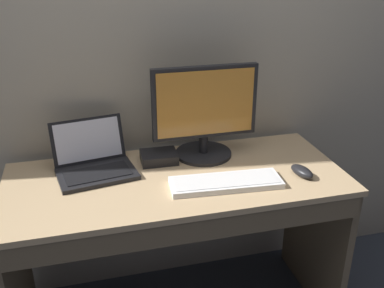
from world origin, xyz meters
TOP-DOWN VIEW (x-y plane):
  - desk at (0.00, -0.02)m, footprint 1.40×0.61m
  - laptop_black at (-0.32, 0.12)m, footprint 0.35×0.32m
  - external_monitor at (0.16, 0.16)m, footprint 0.46×0.26m
  - wired_keyboard at (0.17, -0.12)m, footprint 0.45×0.18m
  - computer_mouse at (0.50, -0.12)m, footprint 0.09×0.13m
  - external_drive_box at (-0.04, 0.16)m, footprint 0.16×0.13m

SIDE VIEW (x-z plane):
  - desk at x=0.00m, z-range 0.16..0.92m
  - wired_keyboard at x=0.17m, z-range 0.76..0.78m
  - computer_mouse at x=0.50m, z-range 0.76..0.80m
  - external_drive_box at x=-0.04m, z-range 0.76..0.80m
  - laptop_black at x=-0.32m, z-range 0.69..0.89m
  - external_monitor at x=0.16m, z-range 0.76..1.18m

